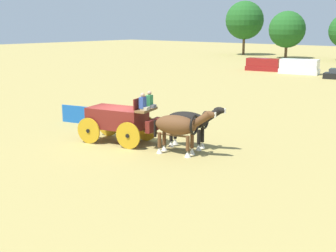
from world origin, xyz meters
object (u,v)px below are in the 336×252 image
show_wagon (120,119)px  draft_horse_off (178,126)px  parked_vehicle_a (263,65)px  draft_horse_near (190,122)px  parked_vehicle_b (299,67)px

show_wagon → draft_horse_off: (3.72, 0.29, 0.10)m
draft_horse_off → parked_vehicle_a: 40.60m
draft_horse_near → parked_vehicle_b: draft_horse_near is taller
show_wagon → draft_horse_off: 3.73m
draft_horse_near → parked_vehicle_a: draft_horse_near is taller
show_wagon → parked_vehicle_a: (-12.29, 37.60, -0.47)m
draft_horse_near → draft_horse_off: (0.31, -1.26, 0.03)m
parked_vehicle_a → parked_vehicle_b: bearing=-6.3°
draft_horse_off → parked_vehicle_a: size_ratio=0.65×
draft_horse_near → draft_horse_off: draft_horse_off is taller
draft_horse_off → parked_vehicle_b: (-10.73, 36.72, -0.48)m
draft_horse_near → parked_vehicle_b: bearing=106.4°
parked_vehicle_a → parked_vehicle_b: size_ratio=0.95×
show_wagon → draft_horse_off: bearing=4.5°
parked_vehicle_b → parked_vehicle_a: bearing=173.7°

